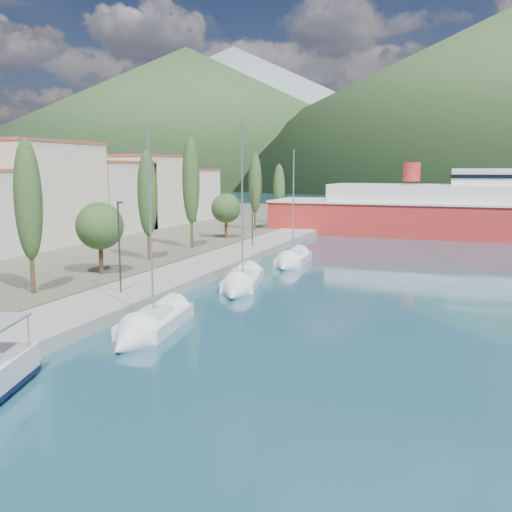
% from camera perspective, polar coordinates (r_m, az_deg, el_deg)
% --- Properties ---
extents(ground, '(1400.00, 1400.00, 0.00)m').
position_cam_1_polar(ground, '(140.45, 15.12, 4.74)').
color(ground, '#1E495A').
extents(quay, '(5.00, 88.00, 0.80)m').
position_cam_1_polar(quay, '(51.09, -4.85, -1.00)').
color(quay, gray).
rests_on(quay, ground).
extents(town_buildings, '(9.20, 69.20, 11.30)m').
position_cam_1_polar(town_buildings, '(71.92, -18.03, 5.56)').
color(town_buildings, beige).
rests_on(town_buildings, land_strip).
extents(tree_row, '(3.74, 62.64, 11.57)m').
position_cam_1_polar(tree_row, '(57.41, -7.95, 5.56)').
color(tree_row, '#47301E').
rests_on(tree_row, land_strip).
extents(lamp_posts, '(0.15, 46.63, 6.06)m').
position_cam_1_polar(lamp_posts, '(39.87, -12.39, 1.44)').
color(lamp_posts, '#2D2D33').
rests_on(lamp_posts, quay).
extents(sailboat_near, '(3.75, 8.76, 12.18)m').
position_cam_1_polar(sailboat_near, '(31.40, -11.35, -7.47)').
color(sailboat_near, silver).
rests_on(sailboat_near, ground).
extents(sailboat_mid, '(4.57, 9.82, 13.67)m').
position_cam_1_polar(sailboat_mid, '(42.49, -1.73, -3.05)').
color(sailboat_mid, silver).
rests_on(sailboat_mid, ground).
extents(sailboat_far, '(3.14, 8.15, 11.74)m').
position_cam_1_polar(sailboat_far, '(53.16, 3.34, -0.68)').
color(sailboat_far, silver).
rests_on(sailboat_far, ground).
extents(ferry, '(52.35, 11.44, 10.38)m').
position_cam_1_polar(ferry, '(80.71, 20.40, 4.02)').
color(ferry, red).
rests_on(ferry, ground).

